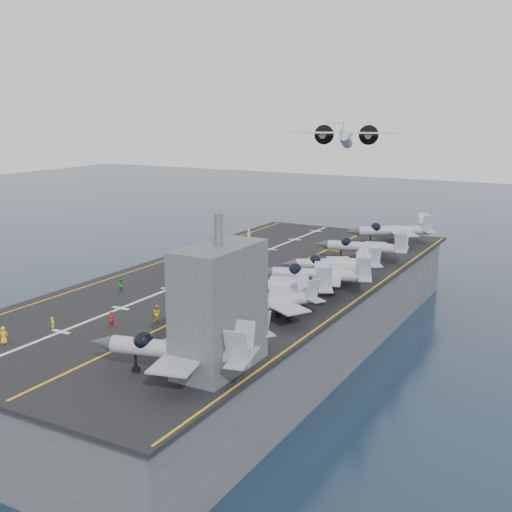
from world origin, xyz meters
The scene contains 28 objects.
ground centered at (0.00, 0.00, 0.00)m, with size 500.00×500.00×0.00m, color #142135.
hull centered at (0.00, 0.00, 5.00)m, with size 36.00×90.00×10.00m, color #56595E.
flight_deck centered at (0.00, 0.00, 10.20)m, with size 38.00×92.00×0.40m, color black.
foul_line centered at (3.00, 0.00, 10.42)m, with size 0.35×90.00×0.02m, color gold.
landing_centerline centered at (-6.00, 0.00, 10.42)m, with size 0.50×90.00×0.02m, color silver.
deck_edge_port centered at (-17.00, 0.00, 10.42)m, with size 0.25×90.00×0.02m, color gold.
deck_edge_stbd centered at (18.50, 0.00, 10.42)m, with size 0.25×90.00×0.02m, color gold.
island_superstructure centered at (15.00, -30.00, 17.90)m, with size 5.00×10.00×15.00m, color #56595E, non-canonical shape.
fighter_jet_0 centered at (12.95, -33.74, 13.19)m, with size 18.15×14.20×5.58m, color gray, non-canonical shape.
fighter_jet_1 centered at (13.18, -27.80, 12.63)m, with size 14.41×15.42×4.46m, color #9BA4AC, non-canonical shape.
fighter_jet_2 centered at (13.00, -15.37, 12.77)m, with size 14.87×16.41×4.75m, color #A2ACB2, non-canonical shape.
fighter_jet_3 centered at (10.62, -9.55, 13.14)m, with size 18.85×16.56×5.48m, color gray, non-canonical shape.
fighter_jet_4 centered at (13.03, -1.48, 13.11)m, with size 18.27×15.22×5.42m, color gray, non-canonical shape.
fighter_jet_5 centered at (12.21, 6.36, 12.90)m, with size 17.33×15.71×5.01m, color #939BA3, non-canonical shape.
fighter_jet_6 centered at (12.28, 18.92, 13.03)m, with size 16.75×12.74×5.25m, color gray, non-canonical shape.
fighter_jet_8 centered at (12.07, 34.62, 13.20)m, with size 19.35×17.91×5.59m, color gray, non-canonical shape.
tow_cart_a centered at (5.06, -21.74, 11.01)m, with size 2.16×1.52×1.22m, color gold, non-canonical shape.
tow_cart_b centered at (3.34, -1.21, 10.97)m, with size 1.94×1.30×1.14m, color yellow, non-canonical shape.
tow_cart_c centered at (4.33, 24.95, 11.02)m, with size 2.31×1.78×1.23m, color gold, non-canonical shape.
crew_0 centered at (-8.48, -35.64, 11.36)m, with size 1.31×1.37×1.91m, color yellow.
crew_1 centered at (-7.08, -30.11, 11.20)m, with size 1.02×1.15×1.61m, color yellow.
crew_2 centered at (-11.09, -13.96, 11.29)m, with size 1.17×0.88×1.78m, color #268C33.
crew_3 centered at (-10.13, 11.42, 11.35)m, with size 1.36×1.27×1.89m, color yellow.
crew_4 centered at (-5.86, 9.06, 11.40)m, with size 0.88×1.25×2.00m, color red.
crew_5 centered at (-14.31, 26.86, 11.30)m, with size 1.29×1.20×1.79m, color silver.
crew_6 centered at (-2.18, -26.03, 11.32)m, with size 1.23×1.33×1.84m, color #B21919.
crew_7 centered at (1.21, -21.95, 11.42)m, with size 1.31×0.94×2.04m, color yellow.
transport_plane centered at (-6.57, 56.36, 28.31)m, with size 28.14×23.06×5.75m, color white, non-canonical shape.
Camera 1 is at (46.01, -78.69, 34.51)m, focal length 45.00 mm.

